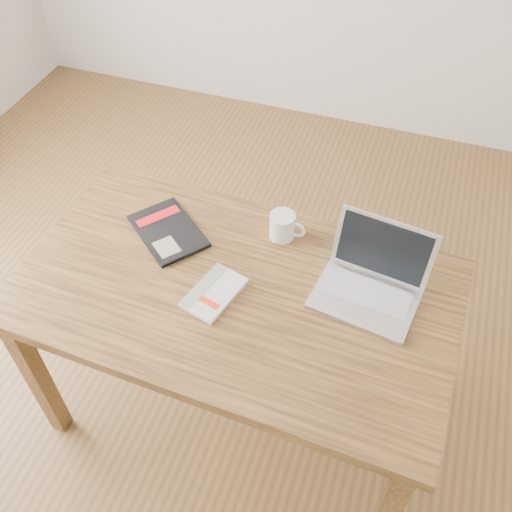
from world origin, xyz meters
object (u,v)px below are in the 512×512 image
(desk, at_px, (235,305))
(coffee_mug, at_px, (283,226))
(laptop, at_px, (371,281))
(white_guidebook, at_px, (214,293))
(black_guidebook, at_px, (168,231))

(desk, distance_m, coffee_mug, 0.31)
(laptop, bearing_deg, white_guidebook, -150.89)
(desk, height_order, black_guidebook, black_guidebook)
(white_guidebook, xyz_separation_m, laptop, (0.44, 0.17, 0.04))
(desk, height_order, laptop, laptop)
(black_guidebook, distance_m, laptop, 0.69)
(black_guidebook, distance_m, coffee_mug, 0.39)
(desk, distance_m, black_guidebook, 0.34)
(desk, xyz_separation_m, coffee_mug, (0.08, 0.26, 0.14))
(black_guidebook, xyz_separation_m, laptop, (0.69, -0.03, 0.04))
(desk, xyz_separation_m, laptop, (0.39, 0.12, 0.14))
(black_guidebook, xyz_separation_m, coffee_mug, (0.37, 0.11, 0.04))
(white_guidebook, distance_m, laptop, 0.48)
(desk, xyz_separation_m, black_guidebook, (-0.29, 0.15, 0.10))
(laptop, height_order, coffee_mug, laptop)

